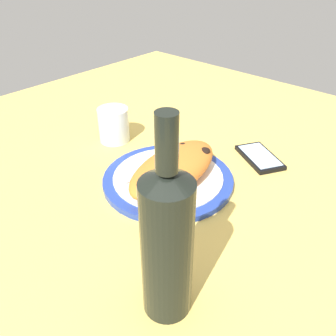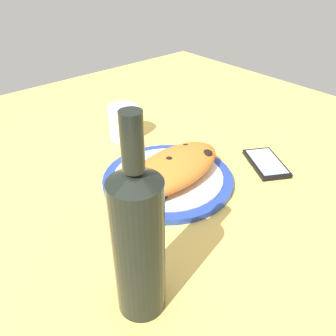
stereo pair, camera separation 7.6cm
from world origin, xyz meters
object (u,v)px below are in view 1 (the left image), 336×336
plate (168,179)px  knife (164,201)px  water_glass (114,126)px  wine_bottle (167,243)px  smartphone (260,157)px  calzone (173,168)px  fork (145,169)px

plate → knife: bearing=37.6°
water_glass → wine_bottle: size_ratio=0.29×
plate → knife: size_ratio=1.23×
smartphone → wine_bottle: bearing=13.3°
plate → smartphone: (-21.76, 10.00, -0.20)cm
calzone → smartphone: (-22.10, 8.40, -3.81)cm
plate → wine_bottle: 32.90cm
fork → wine_bottle: size_ratio=0.57×
plate → water_glass: (-4.93, -23.22, 3.14)cm
fork → water_glass: bearing=-110.1°
fork → wine_bottle: bearing=50.5°
calzone → wine_bottle: size_ratio=0.88×
smartphone → wine_bottle: (44.74, 10.54, 11.70)cm
fork → water_glass: size_ratio=1.96×
fork → water_glass: water_glass is taller
plate → calzone: calzone is taller
calzone → fork: bearing=-80.0°
knife → water_glass: bearing=-113.2°
knife → water_glass: (-12.45, -29.01, 1.80)cm
fork → wine_bottle: wine_bottle is taller
wine_bottle → knife: bearing=-136.3°
plate → smartphone: 23.95cm
calzone → knife: size_ratio=1.16×
plate → fork: fork is taller
plate → fork: 5.75cm
smartphone → knife: bearing=-8.2°
fork → knife: 12.69cm
calzone → smartphone: calzone is taller
calzone → wine_bottle: (22.64, 18.94, 7.90)cm
knife → smartphone: bearing=171.8°
plate → knife: knife is taller
fork → wine_bottle: 35.24cm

